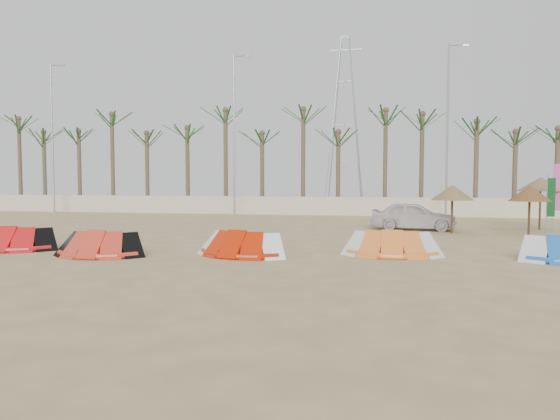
% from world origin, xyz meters
% --- Properties ---
extents(ground, '(120.00, 120.00, 0.00)m').
position_xyz_m(ground, '(0.00, 0.00, 0.00)').
color(ground, tan).
rests_on(ground, ground).
extents(boundary_wall, '(60.00, 0.30, 1.30)m').
position_xyz_m(boundary_wall, '(0.00, 22.00, 0.65)').
color(boundary_wall, beige).
rests_on(boundary_wall, ground).
extents(palm_line, '(52.00, 4.00, 7.70)m').
position_xyz_m(palm_line, '(0.67, 23.50, 6.44)').
color(palm_line, brown).
rests_on(palm_line, ground).
extents(lamp_a, '(1.25, 0.14, 11.00)m').
position_xyz_m(lamp_a, '(-19.96, 20.00, 5.77)').
color(lamp_a, '#A5A8AD').
rests_on(lamp_a, ground).
extents(lamp_b, '(1.25, 0.14, 11.00)m').
position_xyz_m(lamp_b, '(-5.96, 20.00, 5.77)').
color(lamp_b, '#A5A8AD').
rests_on(lamp_b, ground).
extents(lamp_c, '(1.25, 0.14, 11.00)m').
position_xyz_m(lamp_c, '(8.04, 20.00, 5.77)').
color(lamp_c, '#A5A8AD').
rests_on(lamp_c, ground).
extents(pylon, '(3.00, 3.00, 14.00)m').
position_xyz_m(pylon, '(1.00, 28.00, 0.00)').
color(pylon, '#A5A8AD').
rests_on(pylon, ground).
extents(kite_red_left, '(3.31, 1.81, 0.90)m').
position_xyz_m(kite_red_left, '(-8.95, 2.46, 0.42)').
color(kite_red_left, red).
rests_on(kite_red_left, ground).
extents(kite_red_mid, '(3.00, 1.62, 0.90)m').
position_xyz_m(kite_red_mid, '(-5.08, 1.69, 0.42)').
color(kite_red_mid, red).
rests_on(kite_red_mid, ground).
extents(kite_red_right, '(3.33, 2.15, 0.90)m').
position_xyz_m(kite_red_right, '(-0.61, 2.65, 0.42)').
color(kite_red_right, red).
rests_on(kite_red_right, ground).
extents(kite_orange, '(3.08, 1.57, 0.90)m').
position_xyz_m(kite_orange, '(4.24, 3.63, 0.42)').
color(kite_orange, orange).
rests_on(kite_orange, ground).
extents(parasol_left, '(1.92, 1.92, 2.26)m').
position_xyz_m(parasol_left, '(7.14, 10.96, 1.90)').
color(parasol_left, '#4C331E').
rests_on(parasol_left, ground).
extents(parasol_mid, '(1.80, 1.80, 2.24)m').
position_xyz_m(parasol_mid, '(10.38, 10.70, 1.88)').
color(parasol_mid, '#4C331E').
rests_on(parasol_mid, ground).
extents(parasol_right, '(2.18, 2.18, 2.63)m').
position_xyz_m(parasol_right, '(11.68, 13.62, 2.27)').
color(parasol_right, '#4C331E').
rests_on(parasol_right, ground).
extents(flag_pink, '(0.44, 0.19, 3.44)m').
position_xyz_m(flag_pink, '(12.22, 12.95, 2.04)').
color(flag_pink, '#A5A8AD').
rests_on(flag_pink, ground).
extents(flag_green, '(0.44, 0.17, 2.72)m').
position_xyz_m(flag_green, '(11.48, 11.44, 1.61)').
color(flag_green, '#A5A8AD').
rests_on(flag_green, ground).
extents(car, '(4.26, 2.07, 1.40)m').
position_xyz_m(car, '(5.51, 12.39, 0.70)').
color(car, silver).
rests_on(car, ground).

